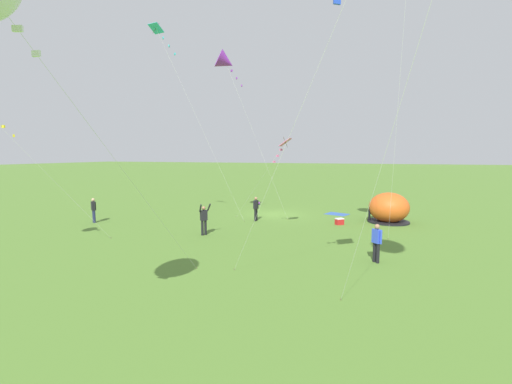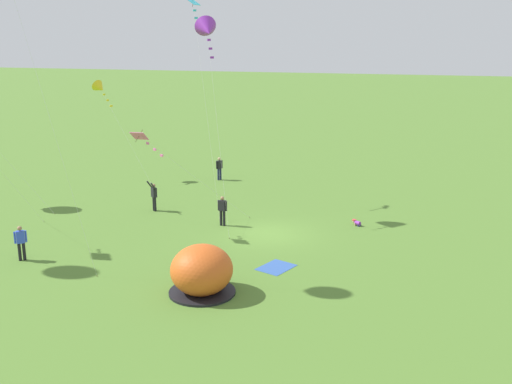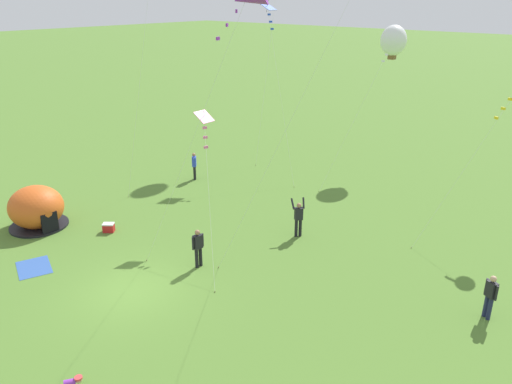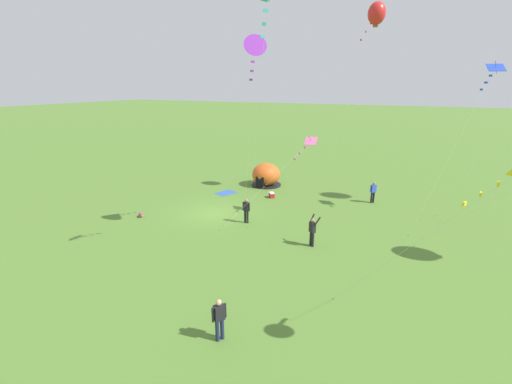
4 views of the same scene
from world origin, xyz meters
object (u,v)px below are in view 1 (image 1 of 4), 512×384
(toddler_crawling, at_px, (257,203))
(cooler_box, at_px, (339,221))
(person_flying_kite, at_px, (204,218))
(kite_cyan, at_px, (161,38))
(kite_pink, at_px, (283,147))
(person_center_field, at_px, (94,209))
(person_with_toddler, at_px, (256,208))
(person_far_back, at_px, (377,241))
(popup_tent, at_px, (389,208))
(kite_purple, at_px, (226,62))

(toddler_crawling, bearing_deg, cooler_box, 140.27)
(person_flying_kite, xyz_separation_m, kite_cyan, (3.51, -1.49, 11.00))
(cooler_box, xyz_separation_m, kite_pink, (3.05, 3.80, 4.96))
(person_center_field, distance_m, kite_pink, 13.92)
(person_with_toddler, distance_m, person_flying_kite, 5.29)
(person_center_field, relative_size, kite_cyan, 0.13)
(person_center_field, bearing_deg, person_far_back, 170.61)
(popup_tent, distance_m, person_far_back, 9.76)
(cooler_box, distance_m, kite_pink, 6.95)
(person_center_field, height_order, person_with_toddler, same)
(person_far_back, xyz_separation_m, kite_cyan, (13.07, -3.68, 11.03))
(toddler_crawling, distance_m, kite_cyan, 16.28)
(popup_tent, relative_size, cooler_box, 4.37)
(kite_purple, bearing_deg, cooler_box, -165.47)
(popup_tent, height_order, kite_purple, kite_purple)
(cooler_box, height_order, kite_pink, kite_pink)
(person_center_field, bearing_deg, kite_pink, -175.90)
(person_far_back, bearing_deg, cooler_box, -73.98)
(kite_pink, xyz_separation_m, kite_cyan, (7.77, 0.33, 6.82))
(cooler_box, relative_size, toddler_crawling, 1.20)
(popup_tent, bearing_deg, cooler_box, 30.99)
(toddler_crawling, bearing_deg, kite_purple, 94.33)
(cooler_box, height_order, person_flying_kite, person_flying_kite)
(person_with_toddler, xyz_separation_m, kite_purple, (1.65, 1.38, 9.84))
(person_center_field, xyz_separation_m, kite_purple, (-8.85, -2.82, 9.84))
(person_with_toddler, bearing_deg, kite_purple, 39.93)
(person_center_field, height_order, kite_purple, kite_purple)
(popup_tent, height_order, kite_pink, kite_pink)
(person_with_toddler, xyz_separation_m, person_far_back, (-8.03, 7.26, 0.00))
(person_with_toddler, height_order, person_flying_kite, person_flying_kite)
(person_center_field, height_order, kite_pink, kite_pink)
(cooler_box, height_order, kite_purple, kite_purple)
(popup_tent, relative_size, kite_pink, 0.49)
(person_flying_kite, bearing_deg, popup_tent, -144.36)
(popup_tent, relative_size, person_flying_kite, 1.49)
(toddler_crawling, distance_m, person_with_toddler, 7.67)
(person_far_back, bearing_deg, kite_cyan, -15.73)
(popup_tent, xyz_separation_m, person_center_field, (19.47, 6.65, -0.03))
(cooler_box, bearing_deg, person_center_field, 16.24)
(person_with_toddler, height_order, person_far_back, same)
(cooler_box, height_order, person_far_back, person_far_back)
(cooler_box, distance_m, person_far_back, 8.16)
(kite_cyan, xyz_separation_m, kite_purple, (-3.39, -2.20, -1.20))
(toddler_crawling, xyz_separation_m, person_center_field, (8.20, 11.47, 0.79))
(popup_tent, height_order, person_center_field, popup_tent)
(person_with_toddler, relative_size, person_flying_kite, 0.91)
(cooler_box, height_order, person_with_toddler, person_with_toddler)
(popup_tent, distance_m, toddler_crawling, 12.28)
(person_center_field, xyz_separation_m, kite_pink, (-13.24, -0.95, 4.22))
(person_with_toddler, relative_size, person_far_back, 1.00)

